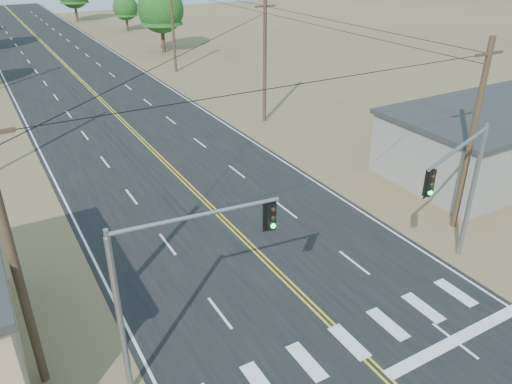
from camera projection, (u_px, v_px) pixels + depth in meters
road at (154, 152)px, 36.23m from camera, size 15.00×200.00×0.02m
building_right at (498, 140)px, 32.98m from camera, size 15.00×8.00×4.00m
utility_pole_left_near at (13, 260)px, 15.37m from camera, size 1.80×0.30×10.00m
utility_pole_right_near at (472, 137)px, 24.70m from camera, size 1.80×0.30×10.00m
utility_pole_right_mid at (265, 60)px, 40.10m from camera, size 1.80×0.30×10.00m
utility_pole_right_far at (173, 25)px, 55.50m from camera, size 1.80×0.30×10.00m
signal_mast_left at (167, 275)px, 15.83m from camera, size 5.59×0.94×6.50m
signal_mast_right at (462, 182)px, 21.36m from camera, size 5.66×2.14×6.78m
tree_right_near at (160, 4)px, 64.56m from camera, size 5.98×5.98×9.97m
tree_right_mid at (125, 5)px, 80.63m from camera, size 3.98×3.98×6.63m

